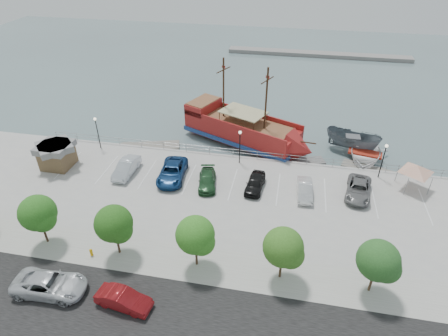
# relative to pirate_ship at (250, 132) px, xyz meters

# --- Properties ---
(ground) EXTENTS (160.00, 160.00, 0.00)m
(ground) POSITION_rel_pirate_ship_xyz_m (-0.43, -12.57, -1.95)
(ground) COLOR #526467
(street) EXTENTS (100.00, 8.00, 0.04)m
(street) POSITION_rel_pirate_ship_xyz_m (-0.43, -28.57, -0.94)
(street) COLOR black
(street) RESTS_ON land_slab
(sidewalk) EXTENTS (100.00, 4.00, 0.05)m
(sidewalk) POSITION_rel_pirate_ship_xyz_m (-0.43, -22.57, -0.93)
(sidewalk) COLOR #97968D
(sidewalk) RESTS_ON land_slab
(seawall_railing) EXTENTS (50.00, 0.06, 1.00)m
(seawall_railing) POSITION_rel_pirate_ship_xyz_m (-0.43, -4.77, -0.42)
(seawall_railing) COLOR gray
(seawall_railing) RESTS_ON land_slab
(far_shore) EXTENTS (40.00, 3.00, 0.80)m
(far_shore) POSITION_rel_pirate_ship_xyz_m (9.57, 42.43, -1.55)
(far_shore) COLOR gray
(far_shore) RESTS_ON ground
(pirate_ship) EXTENTS (18.59, 11.86, 11.64)m
(pirate_ship) POSITION_rel_pirate_ship_xyz_m (0.00, 0.00, 0.00)
(pirate_ship) COLOR maroon
(pirate_ship) RESTS_ON ground
(patrol_boat) EXTENTS (7.52, 5.03, 2.73)m
(patrol_boat) POSITION_rel_pirate_ship_xyz_m (13.23, 0.96, -0.59)
(patrol_boat) COLOR slate
(patrol_boat) RESTS_ON ground
(speedboat) EXTENTS (6.90, 8.62, 1.59)m
(speedboat) POSITION_rel_pirate_ship_xyz_m (14.71, -1.01, -1.15)
(speedboat) COLOR white
(speedboat) RESTS_ON ground
(dock_west) EXTENTS (8.15, 4.31, 0.45)m
(dock_west) POSITION_rel_pirate_ship_xyz_m (-12.94, -3.37, -1.73)
(dock_west) COLOR slate
(dock_west) RESTS_ON ground
(dock_mid) EXTENTS (6.41, 3.79, 0.35)m
(dock_mid) POSITION_rel_pirate_ship_xyz_m (6.81, -3.37, -1.77)
(dock_mid) COLOR slate
(dock_mid) RESTS_ON ground
(dock_east) EXTENTS (6.47, 3.63, 0.36)m
(dock_east) POSITION_rel_pirate_ship_xyz_m (14.98, -3.37, -1.77)
(dock_east) COLOR slate
(dock_east) RESTS_ON ground
(shed) EXTENTS (3.61, 3.61, 2.95)m
(shed) POSITION_rel_pirate_ship_xyz_m (-21.30, -10.90, 0.62)
(shed) COLOR brown
(shed) RESTS_ON land_slab
(canopy_tent) EXTENTS (4.71, 4.71, 3.35)m
(canopy_tent) POSITION_rel_pirate_ship_xyz_m (18.76, -7.48, 1.97)
(canopy_tent) COLOR slate
(canopy_tent) RESTS_ON land_slab
(street_van) EXTENTS (5.85, 2.94, 1.59)m
(street_van) POSITION_rel_pirate_ship_xyz_m (-11.94, -27.46, -0.16)
(street_van) COLOR silver
(street_van) RESTS_ON street
(street_sedan) EXTENTS (4.49, 2.08, 1.43)m
(street_sedan) POSITION_rel_pirate_ship_xyz_m (-5.77, -27.59, -0.24)
(street_sedan) COLOR maroon
(street_sedan) RESTS_ON street
(fire_hydrant) EXTENTS (0.26, 0.26, 0.76)m
(fire_hydrant) POSITION_rel_pirate_ship_xyz_m (-10.66, -23.37, -0.54)
(fire_hydrant) COLOR #E2A108
(fire_hydrant) RESTS_ON sidewalk
(lamp_post_left) EXTENTS (0.36, 0.36, 4.28)m
(lamp_post_left) POSITION_rel_pirate_ship_xyz_m (-18.43, -6.07, 1.99)
(lamp_post_left) COLOR black
(lamp_post_left) RESTS_ON land_slab
(lamp_post_mid) EXTENTS (0.36, 0.36, 4.28)m
(lamp_post_mid) POSITION_rel_pirate_ship_xyz_m (-0.43, -6.07, 1.99)
(lamp_post_mid) COLOR black
(lamp_post_mid) RESTS_ON land_slab
(lamp_post_right) EXTENTS (0.36, 0.36, 4.28)m
(lamp_post_right) POSITION_rel_pirate_ship_xyz_m (15.57, -6.07, 1.99)
(lamp_post_right) COLOR black
(lamp_post_right) RESTS_ON land_slab
(tree_b) EXTENTS (3.30, 3.20, 5.00)m
(tree_b) POSITION_rel_pirate_ship_xyz_m (-15.28, -22.64, 2.35)
(tree_b) COLOR #473321
(tree_b) RESTS_ON sidewalk
(tree_c) EXTENTS (3.30, 3.20, 5.00)m
(tree_c) POSITION_rel_pirate_ship_xyz_m (-8.28, -22.64, 2.35)
(tree_c) COLOR #473321
(tree_c) RESTS_ON sidewalk
(tree_d) EXTENTS (3.30, 3.20, 5.00)m
(tree_d) POSITION_rel_pirate_ship_xyz_m (-1.28, -22.64, 2.35)
(tree_d) COLOR #473321
(tree_d) RESTS_ON sidewalk
(tree_e) EXTENTS (3.30, 3.20, 5.00)m
(tree_e) POSITION_rel_pirate_ship_xyz_m (5.72, -22.64, 2.35)
(tree_e) COLOR #473321
(tree_e) RESTS_ON sidewalk
(tree_f) EXTENTS (3.30, 3.20, 5.00)m
(tree_f) POSITION_rel_pirate_ship_xyz_m (12.72, -22.64, 2.35)
(tree_f) COLOR #473321
(tree_f) RESTS_ON sidewalk
(parked_car_b) EXTENTS (1.83, 4.87, 1.59)m
(parked_car_b) POSITION_rel_pirate_ship_xyz_m (-12.75, -10.87, -0.16)
(parked_car_b) COLOR silver
(parked_car_b) RESTS_ON land_slab
(parked_car_c) EXTENTS (3.28, 6.15, 1.65)m
(parked_car_c) POSITION_rel_pirate_ship_xyz_m (-7.33, -10.70, -0.13)
(parked_car_c) COLOR navy
(parked_car_c) RESTS_ON land_slab
(parked_car_d) EXTENTS (2.70, 4.85, 1.33)m
(parked_car_d) POSITION_rel_pirate_ship_xyz_m (-3.15, -11.33, -0.28)
(parked_car_d) COLOR #204B27
(parked_car_d) RESTS_ON land_slab
(parked_car_e) EXTENTS (2.14, 4.50, 1.49)m
(parked_car_e) POSITION_rel_pirate_ship_xyz_m (2.07, -10.94, -0.21)
(parked_car_e) COLOR black
(parked_car_e) RESTS_ON land_slab
(parked_car_f) EXTENTS (1.73, 4.37, 1.41)m
(parked_car_f) POSITION_rel_pirate_ship_xyz_m (7.35, -11.07, -0.24)
(parked_car_f) COLOR silver
(parked_car_f) RESTS_ON land_slab
(parked_car_g) EXTENTS (3.27, 5.62, 1.47)m
(parked_car_g) POSITION_rel_pirate_ship_xyz_m (12.90, -9.98, -0.21)
(parked_car_g) COLOR slate
(parked_car_g) RESTS_ON land_slab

